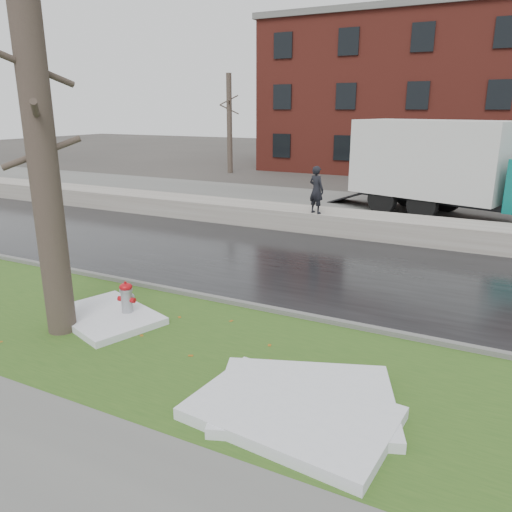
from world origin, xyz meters
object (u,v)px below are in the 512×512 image
at_px(worker, 316,190).
at_px(box_truck, 461,168).
at_px(tree, 42,157).
at_px(fire_hydrant, 127,299).

bearing_deg(worker, box_truck, -108.23).
bearing_deg(worker, tree, 102.56).
relative_size(box_truck, worker, 7.03).
xyz_separation_m(fire_hydrant, worker, (0.86, 8.81, 1.10)).
bearing_deg(box_truck, tree, -94.99).
xyz_separation_m(fire_hydrant, tree, (-0.76, -1.05, 2.96)).
height_order(fire_hydrant, box_truck, box_truck).
distance_m(box_truck, worker, 6.43).
height_order(box_truck, worker, box_truck).
distance_m(fire_hydrant, worker, 8.92).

